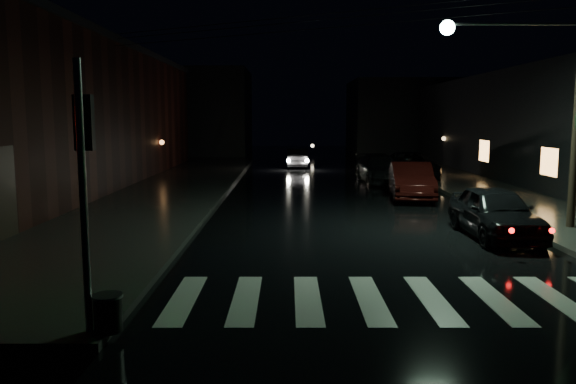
{
  "coord_description": "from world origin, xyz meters",
  "views": [
    {
      "loc": [
        0.82,
        -9.94,
        3.48
      ],
      "look_at": [
        0.82,
        4.19,
        1.6
      ],
      "focal_mm": 35.0,
      "sensor_mm": 36.0,
      "label": 1
    }
  ],
  "objects_px": {
    "parked_car_a": "(495,212)",
    "parked_car_b": "(411,181)",
    "parked_car_c": "(380,169)",
    "parked_car_d": "(409,166)",
    "oncoming_car": "(297,158)"
  },
  "relations": [
    {
      "from": "parked_car_c",
      "to": "parked_car_d",
      "type": "relative_size",
      "value": 0.9
    },
    {
      "from": "parked_car_c",
      "to": "oncoming_car",
      "type": "distance_m",
      "value": 10.08
    },
    {
      "from": "parked_car_d",
      "to": "oncoming_car",
      "type": "xyz_separation_m",
      "value": [
        -6.14,
        8.12,
        -0.12
      ]
    },
    {
      "from": "parked_car_c",
      "to": "oncoming_car",
      "type": "xyz_separation_m",
      "value": [
        -4.34,
        9.1,
        -0.07
      ]
    },
    {
      "from": "parked_car_b",
      "to": "parked_car_a",
      "type": "bearing_deg",
      "value": -77.9
    },
    {
      "from": "parked_car_a",
      "to": "parked_car_b",
      "type": "relative_size",
      "value": 0.92
    },
    {
      "from": "parked_car_a",
      "to": "parked_car_d",
      "type": "relative_size",
      "value": 0.78
    },
    {
      "from": "oncoming_car",
      "to": "parked_car_b",
      "type": "bearing_deg",
      "value": 106.7
    },
    {
      "from": "parked_car_b",
      "to": "parked_car_c",
      "type": "height_order",
      "value": "parked_car_b"
    },
    {
      "from": "parked_car_b",
      "to": "oncoming_car",
      "type": "relative_size",
      "value": 1.19
    },
    {
      "from": "parked_car_b",
      "to": "parked_car_c",
      "type": "distance_m",
      "value": 6.22
    },
    {
      "from": "oncoming_car",
      "to": "parked_car_a",
      "type": "bearing_deg",
      "value": 102.86
    },
    {
      "from": "parked_car_d",
      "to": "oncoming_car",
      "type": "bearing_deg",
      "value": 127.77
    },
    {
      "from": "parked_car_c",
      "to": "parked_car_d",
      "type": "xyz_separation_m",
      "value": [
        1.8,
        0.97,
        0.05
      ]
    },
    {
      "from": "parked_car_a",
      "to": "parked_car_b",
      "type": "height_order",
      "value": "parked_car_b"
    }
  ]
}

